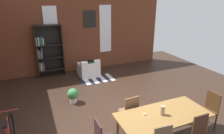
{
  "coord_description": "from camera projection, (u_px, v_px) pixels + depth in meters",
  "views": [
    {
      "loc": [
        -2.02,
        -4.17,
        3.18
      ],
      "look_at": [
        0.33,
        1.39,
        1.0
      ],
      "focal_mm": 31.18,
      "sensor_mm": 36.0,
      "label": 1
    }
  ],
  "objects": [
    {
      "name": "ground_plane",
      "position": [
        120.0,
        118.0,
        5.43
      ],
      "size": [
        10.92,
        10.92,
        0.0
      ],
      "primitive_type": "plane",
      "color": "#2F2017"
    },
    {
      "name": "dining_chair_far_left",
      "position": [
        129.0,
        111.0,
        4.81
      ],
      "size": [
        0.41,
        0.41,
        0.95
      ],
      "color": "brown",
      "rests_on": "ground"
    },
    {
      "name": "dining_chair_head_right",
      "position": [
        209.0,
        109.0,
        4.89
      ],
      "size": [
        0.42,
        0.42,
        0.95
      ],
      "color": "#402713",
      "rests_on": "ground"
    },
    {
      "name": "bookshelf_tall",
      "position": [
        47.0,
        51.0,
        8.0
      ],
      "size": [
        1.07,
        0.33,
        2.14
      ],
      "color": "black",
      "rests_on": "ground"
    },
    {
      "name": "window_pane_0",
      "position": [
        52.0,
        33.0,
        8.01
      ],
      "size": [
        0.55,
        0.02,
        2.12
      ],
      "primitive_type": "cube",
      "color": "white"
    },
    {
      "name": "framed_picture",
      "position": [
        90.0,
        19.0,
        8.45
      ],
      "size": [
        0.56,
        0.03,
        0.72
      ],
      "primitive_type": "cube",
      "color": "black"
    },
    {
      "name": "armchair_white",
      "position": [
        89.0,
        70.0,
        8.22
      ],
      "size": [
        0.83,
        0.83,
        0.75
      ],
      "color": "silver",
      "rests_on": "ground"
    },
    {
      "name": "vase_on_table",
      "position": [
        162.0,
        110.0,
        4.25
      ],
      "size": [
        0.1,
        0.1,
        0.21
      ],
      "primitive_type": "cylinder",
      "color": "#998466",
      "rests_on": "dining_table"
    },
    {
      "name": "window_pane_1",
      "position": [
        105.0,
        29.0,
        8.89
      ],
      "size": [
        0.55,
        0.02,
        2.12
      ],
      "primitive_type": "cube",
      "color": "white"
    },
    {
      "name": "back_wall_brick",
      "position": [
        80.0,
        34.0,
        8.57
      ],
      "size": [
        7.8,
        0.12,
        3.26
      ],
      "primitive_type": "cube",
      "color": "brown",
      "rests_on": "ground"
    },
    {
      "name": "potted_plant_by_shelf",
      "position": [
        73.0,
        95.0,
        6.14
      ],
      "size": [
        0.35,
        0.35,
        0.47
      ],
      "color": "silver",
      "rests_on": "ground"
    },
    {
      "name": "tealight_candle_0",
      "position": [
        145.0,
        114.0,
        4.26
      ],
      "size": [
        0.04,
        0.04,
        0.04
      ],
      "primitive_type": "cylinder",
      "color": "silver",
      "rests_on": "dining_table"
    },
    {
      "name": "striped_rug",
      "position": [
        97.0,
        79.0,
        7.96
      ],
      "size": [
        1.36,
        0.81,
        0.01
      ],
      "color": "#1E1E33",
      "rests_on": "ground"
    },
    {
      "name": "dining_table",
      "position": [
        163.0,
        117.0,
        4.32
      ],
      "size": [
        2.08,
        0.95,
        0.74
      ],
      "color": "brown",
      "rests_on": "ground"
    }
  ]
}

